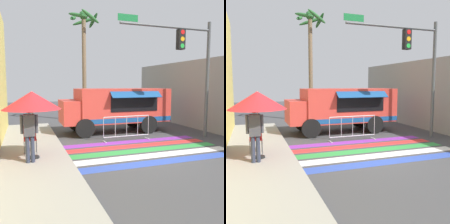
% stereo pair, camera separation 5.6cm
% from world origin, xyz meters
% --- Properties ---
extents(ground_plane, '(60.00, 60.00, 0.00)m').
position_xyz_m(ground_plane, '(0.00, 0.00, 0.00)').
color(ground_plane, '#424244').
extents(concrete_wall_right, '(0.20, 16.00, 4.00)m').
position_xyz_m(concrete_wall_right, '(5.03, 3.00, 2.00)').
color(concrete_wall_right, gray).
rests_on(concrete_wall_right, ground_plane).
extents(crosswalk_painted, '(6.40, 3.60, 0.01)m').
position_xyz_m(crosswalk_painted, '(0.00, 0.59, 0.00)').
color(crosswalk_painted, '#334FB2').
rests_on(crosswalk_painted, ground_plane).
extents(food_truck, '(5.73, 2.61, 2.36)m').
position_xyz_m(food_truck, '(0.10, 4.57, 1.39)').
color(food_truck, '#D13D33').
rests_on(food_truck, ground_plane).
extents(traffic_signal_pole, '(4.72, 0.29, 5.51)m').
position_xyz_m(traffic_signal_pole, '(2.91, 1.84, 3.81)').
color(traffic_signal_pole, '#515456').
rests_on(traffic_signal_pole, ground_plane).
extents(patio_umbrella, '(1.88, 1.88, 2.23)m').
position_xyz_m(patio_umbrella, '(-4.25, 0.48, 2.07)').
color(patio_umbrella, black).
rests_on(patio_umbrella, sidewalk_left).
extents(folding_chair, '(0.43, 0.43, 1.00)m').
position_xyz_m(folding_chair, '(-4.33, 1.16, 0.75)').
color(folding_chair, '#4C4C51').
rests_on(folding_chair, sidewalk_left).
extents(vendor_person, '(0.53, 0.24, 1.80)m').
position_xyz_m(vendor_person, '(-4.37, 0.03, 1.18)').
color(vendor_person, '#2D3347').
rests_on(vendor_person, sidewalk_left).
extents(barricade_front, '(2.27, 0.44, 1.14)m').
position_xyz_m(barricade_front, '(-0.05, 2.45, 0.57)').
color(barricade_front, '#B7BABF').
rests_on(barricade_front, ground_plane).
extents(palm_tree, '(2.28, 2.36, 7.53)m').
position_xyz_m(palm_tree, '(-0.44, 9.08, 5.46)').
color(palm_tree, '#7A664C').
rests_on(palm_tree, ground_plane).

